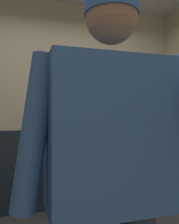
{
  "coord_description": "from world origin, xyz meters",
  "views": [
    {
      "loc": [
        -0.53,
        -1.46,
        1.23
      ],
      "look_at": [
        -0.1,
        -0.04,
        1.25
      ],
      "focal_mm": 37.02,
      "sensor_mm": 36.0,
      "label": 1
    }
  ],
  "objects": [
    {
      "name": "wainscot_band_back",
      "position": [
        0.0,
        1.55,
        0.52
      ],
      "size": [
        3.21,
        0.03,
        1.04
      ],
      "primitive_type": "cube",
      "color": "#19232D",
      "rests_on": "ground_plane"
    },
    {
      "name": "urinal_solo",
      "position": [
        -0.02,
        1.4,
        0.78
      ],
      "size": [
        0.4,
        0.34,
        1.24
      ],
      "color": "white",
      "rests_on": "ground_plane"
    },
    {
      "name": "person",
      "position": [
        -0.19,
        -0.65,
        1.01
      ],
      "size": [
        0.71,
        0.6,
        1.71
      ],
      "color": "#2D3342",
      "rests_on": "ground_plane"
    },
    {
      "name": "wall_back",
      "position": [
        0.0,
        1.62,
        1.37
      ],
      "size": [
        3.81,
        0.12,
        2.74
      ],
      "primitive_type": "cube",
      "color": "beige",
      "rests_on": "ground_plane"
    }
  ]
}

